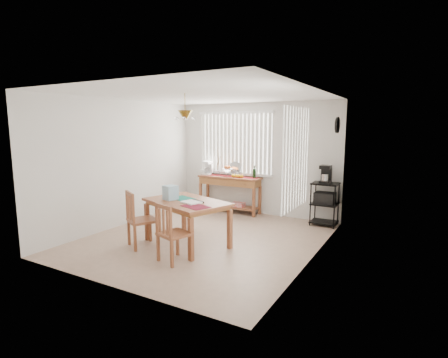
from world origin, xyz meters
The scene contains 10 objects.
ground centered at (0.00, 0.00, -0.01)m, with size 4.00×4.50×0.01m, color tan.
room_shell centered at (0.00, 0.02, 1.69)m, with size 4.20×4.70×2.70m.
sideboard centered at (-0.57, 2.01, 0.65)m, with size 1.55×0.43×0.87m.
sideboard_items centered at (-0.81, 2.03, 1.00)m, with size 1.47×0.37×0.67m.
wire_cart centered at (1.70, 2.00, 0.54)m, with size 0.53×0.42×0.90m.
cart_items centered at (1.70, 2.01, 1.07)m, with size 0.21×0.25×0.37m.
dining_table centered at (-0.10, -0.41, 0.69)m, with size 1.68×1.36×0.78m.
table_items centered at (-0.28, -0.48, 0.87)m, with size 1.09×0.85×0.25m.
chair_left centered at (-0.72, -0.91, 0.48)m, with size 0.62×0.62×0.97m.
chair_right centered at (0.18, -1.19, 0.45)m, with size 0.53×0.53×0.92m.
Camera 1 is at (3.38, -5.24, 2.06)m, focal length 28.00 mm.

